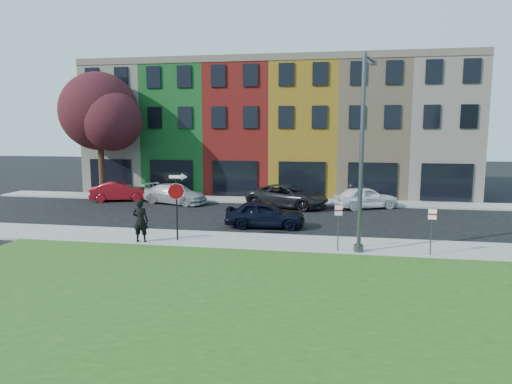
% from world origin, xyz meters
% --- Properties ---
extents(ground, '(120.00, 120.00, 0.00)m').
position_xyz_m(ground, '(0.00, 0.00, 0.00)').
color(ground, black).
rests_on(ground, ground).
extents(sidewalk_near, '(40.00, 3.00, 0.12)m').
position_xyz_m(sidewalk_near, '(2.00, 3.00, 0.06)').
color(sidewalk_near, gray).
rests_on(sidewalk_near, ground).
extents(sidewalk_far, '(40.00, 2.40, 0.12)m').
position_xyz_m(sidewalk_far, '(-3.00, 15.00, 0.06)').
color(sidewalk_far, gray).
rests_on(sidewalk_far, ground).
extents(rowhouse_block, '(30.00, 10.12, 10.00)m').
position_xyz_m(rowhouse_block, '(-2.50, 21.18, 4.99)').
color(rowhouse_block, beige).
rests_on(rowhouse_block, ground).
extents(stop_sign, '(1.05, 0.11, 3.10)m').
position_xyz_m(stop_sign, '(-4.64, 2.44, 2.33)').
color(stop_sign, black).
rests_on(stop_sign, sidewalk_near).
extents(man, '(0.79, 0.59, 1.94)m').
position_xyz_m(man, '(-6.16, 1.90, 1.09)').
color(man, black).
rests_on(man, sidewalk_near).
extents(sedan_near, '(2.17, 4.39, 1.43)m').
position_xyz_m(sedan_near, '(-1.18, 6.37, 0.71)').
color(sedan_near, black).
rests_on(sedan_near, ground).
extents(parked_car_red, '(4.07, 5.05, 1.36)m').
position_xyz_m(parked_car_red, '(-12.84, 13.30, 0.68)').
color(parked_car_red, maroon).
rests_on(parked_car_red, ground).
extents(parked_car_silver, '(4.53, 5.76, 1.36)m').
position_xyz_m(parked_car_silver, '(-8.52, 12.87, 0.68)').
color(parked_car_silver, '#AAA9AE').
rests_on(parked_car_silver, ground).
extents(parked_car_dark, '(5.59, 6.86, 1.51)m').
position_xyz_m(parked_car_dark, '(-0.68, 12.75, 0.75)').
color(parked_car_dark, black).
rests_on(parked_car_dark, ground).
extents(parked_car_white, '(4.88, 5.50, 1.44)m').
position_xyz_m(parked_car_white, '(4.39, 13.23, 0.72)').
color(parked_car_white, white).
rests_on(parked_car_white, ground).
extents(street_lamp, '(0.87, 2.54, 8.06)m').
position_xyz_m(street_lamp, '(3.51, 2.10, 4.18)').
color(street_lamp, '#434648').
rests_on(street_lamp, sidewalk_near).
extents(parking_sign_a, '(0.32, 0.11, 1.99)m').
position_xyz_m(parking_sign_a, '(2.61, 1.94, 1.38)').
color(parking_sign_a, '#434648').
rests_on(parking_sign_a, sidewalk_near).
extents(parking_sign_b, '(0.31, 0.13, 1.96)m').
position_xyz_m(parking_sign_b, '(6.30, 1.89, 1.36)').
color(parking_sign_b, '#434648').
rests_on(parking_sign_b, sidewalk_near).
extents(tree_purple, '(6.79, 5.94, 9.14)m').
position_xyz_m(tree_purple, '(-14.57, 14.25, 6.28)').
color(tree_purple, black).
rests_on(tree_purple, sidewalk_far).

